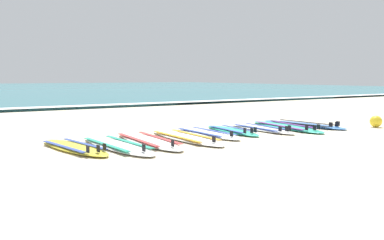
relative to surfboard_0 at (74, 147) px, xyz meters
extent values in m
plane|color=beige|center=(2.62, 0.54, -0.04)|extent=(80.00, 80.00, 0.00)
cube|color=teal|center=(2.62, 38.07, 0.01)|extent=(80.00, 60.00, 0.10)
cube|color=white|center=(2.62, 8.47, 0.02)|extent=(80.00, 0.80, 0.11)
ellipsoid|color=yellow|center=(0.00, 0.00, 0.00)|extent=(0.96, 2.15, 0.07)
cube|color=#334CB2|center=(-0.18, -0.04, 0.04)|extent=(0.38, 1.44, 0.01)
cube|color=#334CB2|center=(0.18, 0.04, 0.04)|extent=(0.38, 1.44, 0.01)
cube|color=black|center=(0.17, -0.79, 0.09)|extent=(0.03, 0.09, 0.11)
cube|color=black|center=(0.02, -0.76, 0.09)|extent=(0.03, 0.09, 0.11)
cube|color=black|center=(0.30, -0.70, 0.09)|extent=(0.03, 0.09, 0.11)
ellipsoid|color=white|center=(0.69, -0.17, 0.00)|extent=(0.86, 2.46, 0.07)
cube|color=teal|center=(0.48, -0.19, 0.04)|extent=(0.26, 1.68, 0.01)
cube|color=teal|center=(0.91, -0.14, 0.04)|extent=(0.26, 1.68, 0.01)
cube|color=black|center=(0.79, -1.10, 0.09)|extent=(0.02, 0.09, 0.11)
ellipsoid|color=silver|center=(1.36, 0.00, 0.00)|extent=(0.64, 2.48, 0.07)
cube|color=#D13838|center=(1.14, 0.00, 0.04)|extent=(0.10, 1.73, 0.01)
cube|color=#D13838|center=(1.59, 0.00, 0.04)|extent=(0.10, 1.73, 0.01)
cube|color=black|center=(1.37, -0.96, 0.09)|extent=(0.01, 0.09, 0.11)
ellipsoid|color=white|center=(2.15, -0.04, 0.00)|extent=(0.71, 2.41, 0.07)
cube|color=gold|center=(1.93, -0.05, 0.04)|extent=(0.16, 1.67, 0.01)
cube|color=gold|center=(2.36, -0.03, 0.04)|extent=(0.16, 1.67, 0.01)
cube|color=black|center=(2.19, -0.97, 0.09)|extent=(0.02, 0.09, 0.11)
ellipsoid|color=white|center=(2.80, 0.22, 0.00)|extent=(0.66, 2.14, 0.07)
cube|color=#334CB2|center=(2.62, 0.21, 0.04)|extent=(0.16, 1.48, 0.01)
cube|color=#334CB2|center=(2.99, 0.23, 0.04)|extent=(0.16, 1.48, 0.01)
cube|color=black|center=(2.86, -0.60, 0.09)|extent=(0.02, 0.09, 0.11)
ellipsoid|color=#2DB793|center=(3.53, 0.29, 0.00)|extent=(0.59, 1.93, 0.07)
cube|color=#334CB2|center=(3.36, 0.30, 0.04)|extent=(0.15, 1.33, 0.01)
cube|color=#334CB2|center=(3.70, 0.28, 0.04)|extent=(0.15, 1.33, 0.01)
cube|color=black|center=(3.48, -0.45, 0.09)|extent=(0.02, 0.09, 0.11)
cube|color=black|center=(3.36, -0.38, 0.09)|extent=(0.02, 0.09, 0.11)
cube|color=black|center=(3.62, -0.40, 0.09)|extent=(0.02, 0.09, 0.11)
ellipsoid|color=white|center=(4.28, 0.17, 0.00)|extent=(0.56, 2.03, 0.07)
cube|color=#334CB2|center=(4.10, 0.17, 0.04)|extent=(0.11, 1.41, 0.01)
cube|color=#334CB2|center=(4.46, 0.18, 0.04)|extent=(0.11, 1.41, 0.01)
cube|color=black|center=(4.31, -0.61, 0.09)|extent=(0.01, 0.09, 0.11)
cube|color=black|center=(4.16, -0.56, 0.09)|extent=(0.01, 0.09, 0.11)
cube|color=black|center=(4.44, -0.55, 0.09)|extent=(0.01, 0.09, 0.11)
ellipsoid|color=#2DB793|center=(5.04, 0.16, 0.00)|extent=(0.84, 2.50, 0.07)
cube|color=purple|center=(4.82, 0.18, 0.04)|extent=(0.25, 1.71, 0.01)
cube|color=purple|center=(5.26, 0.14, 0.04)|extent=(0.25, 1.71, 0.01)
cube|color=black|center=(4.95, -0.79, 0.09)|extent=(0.02, 0.09, 0.11)
cube|color=black|center=(4.79, -0.72, 0.09)|extent=(0.02, 0.09, 0.11)
cube|color=black|center=(5.12, -0.75, 0.09)|extent=(0.02, 0.09, 0.11)
ellipsoid|color=#3875CC|center=(5.69, 0.24, 0.00)|extent=(0.97, 2.40, 0.07)
cube|color=black|center=(5.48, 0.20, 0.04)|extent=(0.36, 1.63, 0.01)
cube|color=black|center=(5.90, 0.28, 0.04)|extent=(0.36, 1.63, 0.01)
cube|color=black|center=(5.85, -0.66, 0.09)|extent=(0.03, 0.09, 0.11)
cube|color=black|center=(5.68, -0.63, 0.09)|extent=(0.03, 0.09, 0.11)
cube|color=black|center=(5.99, -0.57, 0.09)|extent=(0.03, 0.09, 0.11)
sphere|color=yellow|center=(7.02, -0.86, 0.11)|extent=(0.28, 0.28, 0.28)
camera|label=1|loc=(-1.58, -6.50, 1.18)|focal=35.99mm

